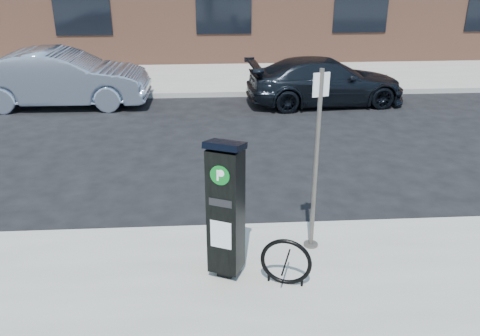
{
  "coord_description": "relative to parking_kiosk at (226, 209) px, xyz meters",
  "views": [
    {
      "loc": [
        -0.63,
        -6.93,
        4.18
      ],
      "look_at": [
        -0.15,
        0.5,
        0.92
      ],
      "focal_mm": 38.0,
      "sensor_mm": 36.0,
      "label": 1
    }
  ],
  "objects": [
    {
      "name": "sign_pole",
      "position": [
        1.26,
        0.62,
        0.31
      ],
      "size": [
        0.23,
        0.21,
        2.61
      ],
      "rotation": [
        0.0,
        0.0,
        0.28
      ],
      "color": "#4B4642",
      "rests_on": "sidewalk_near"
    },
    {
      "name": "parking_kiosk",
      "position": [
        0.0,
        0.0,
        0.0
      ],
      "size": [
        0.56,
        0.53,
        1.92
      ],
      "rotation": [
        0.0,
        0.0,
        -0.41
      ],
      "color": "black",
      "rests_on": "sidewalk_near"
    },
    {
      "name": "bike_rack",
      "position": [
        0.75,
        -0.26,
        -0.66
      ],
      "size": [
        0.65,
        0.26,
        0.67
      ],
      "rotation": [
        0.0,
        0.0,
        -0.32
      ],
      "color": "black",
      "rests_on": "sidewalk_near"
    },
    {
      "name": "curb_far",
      "position": [
        0.45,
        9.28,
        -1.06
      ],
      "size": [
        60.0,
        0.12,
        0.16
      ],
      "primitive_type": "cube",
      "color": "#9E9B93",
      "rests_on": "ground"
    },
    {
      "name": "car_dark",
      "position": [
        3.17,
        8.38,
        -0.48
      ],
      "size": [
        4.62,
        2.16,
        1.3
      ],
      "primitive_type": "imported",
      "rotation": [
        0.0,
        0.0,
        1.65
      ],
      "color": "black",
      "rests_on": "ground"
    },
    {
      "name": "car_silver",
      "position": [
        -4.28,
        8.66,
        -0.35
      ],
      "size": [
        4.81,
        1.72,
        1.58
      ],
      "primitive_type": "imported",
      "rotation": [
        0.0,
        0.0,
        1.56
      ],
      "color": "#8593AA",
      "rests_on": "ground"
    },
    {
      "name": "curb_near",
      "position": [
        0.45,
        1.24,
        -1.06
      ],
      "size": [
        60.0,
        0.12,
        0.16
      ],
      "primitive_type": "cube",
      "color": "#9E9B93",
      "rests_on": "ground"
    },
    {
      "name": "ground",
      "position": [
        0.45,
        1.26,
        -1.14
      ],
      "size": [
        120.0,
        120.0,
        0.0
      ],
      "primitive_type": "plane",
      "color": "black",
      "rests_on": "ground"
    },
    {
      "name": "sidewalk_far",
      "position": [
        0.45,
        15.26,
        -1.06
      ],
      "size": [
        60.0,
        12.0,
        0.15
      ],
      "primitive_type": "cube",
      "color": "gray",
      "rests_on": "ground"
    }
  ]
}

